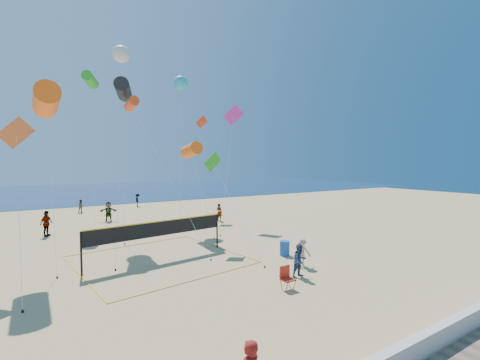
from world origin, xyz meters
TOP-DOWN VIEW (x-y plane):
  - ground at (0.00, 0.00)m, footprint 120.00×120.00m
  - ocean at (0.00, 62.00)m, footprint 140.00×50.00m
  - bystander_a at (4.36, 3.68)m, footprint 0.79×0.62m
  - bystander_b at (5.57, 4.84)m, footprint 1.11×0.89m
  - far_person_0 at (-6.06, 20.36)m, footprint 1.11×1.16m
  - far_person_1 at (-0.92, 24.63)m, footprint 1.80×1.08m
  - far_person_2 at (8.14, 19.11)m, footprint 0.65×0.73m
  - far_person_3 at (-2.59, 31.75)m, footprint 0.79×0.66m
  - far_person_4 at (4.15, 33.90)m, footprint 0.85×1.16m
  - camp_chair at (2.81, 2.84)m, footprint 0.55×0.67m
  - trash_barrel at (6.06, 6.88)m, footprint 0.67×0.67m
  - volleyball_net at (-0.63, 10.02)m, footprint 9.49×9.36m
  - kite_0 at (-5.93, 12.43)m, footprint 1.36×4.34m
  - kite_1 at (-0.90, 17.29)m, footprint 3.18×9.35m
  - kite_2 at (-0.43, 16.73)m, footprint 2.69×9.38m
  - kite_3 at (-7.25, 11.15)m, footprint 1.64×5.35m
  - kite_4 at (3.65, 11.23)m, footprint 1.42×6.11m
  - kite_5 at (9.14, 18.17)m, footprint 5.06×5.52m
  - kite_6 at (-0.26, 20.90)m, footprint 2.19×7.22m
  - kite_7 at (5.25, 21.43)m, footprint 2.45×4.56m
  - kite_8 at (-2.20, 24.92)m, footprint 1.76×7.92m
  - kite_9 at (8.20, 23.28)m, footprint 4.58×4.92m
  - kite_10 at (3.80, 15.57)m, footprint 1.12×4.05m

SIDE VIEW (x-z plane):
  - ground at x=0.00m, z-range 0.00..0.00m
  - ocean at x=0.00m, z-range 0.00..0.03m
  - trash_barrel at x=6.06m, z-range 0.00..0.88m
  - camp_chair at x=2.81m, z-range 0.01..1.13m
  - far_person_3 at x=-2.59m, z-range 0.00..1.47m
  - bystander_b at x=5.57m, z-range 0.00..1.51m
  - far_person_4 at x=4.15m, z-range 0.00..1.61m
  - bystander_a at x=4.36m, z-range 0.00..1.61m
  - far_person_2 at x=8.14m, z-range 0.00..1.67m
  - far_person_1 at x=-0.92m, z-range 0.00..1.85m
  - far_person_0 at x=-6.06m, z-range 0.00..1.94m
  - volleyball_net at x=-0.63m, z-range 0.40..2.65m
  - kite_4 at x=3.65m, z-range 2.10..8.45m
  - kite_10 at x=3.80m, z-range 2.95..10.18m
  - kite_3 at x=-7.25m, z-range 2.75..10.61m
  - kite_0 at x=-5.93m, z-range 4.06..13.82m
  - kite_9 at x=8.20m, z-range 3.93..14.67m
  - kite_5 at x=9.14m, z-range 4.11..15.19m
  - kite_2 at x=-0.43m, z-range 4.71..15.15m
  - kite_1 at x=-0.90m, z-range 5.16..16.89m
  - kite_7 at x=5.25m, z-range 6.25..20.13m
  - kite_8 at x=-2.20m, z-range 6.30..20.17m
  - kite_6 at x=-0.26m, z-range 7.01..22.49m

